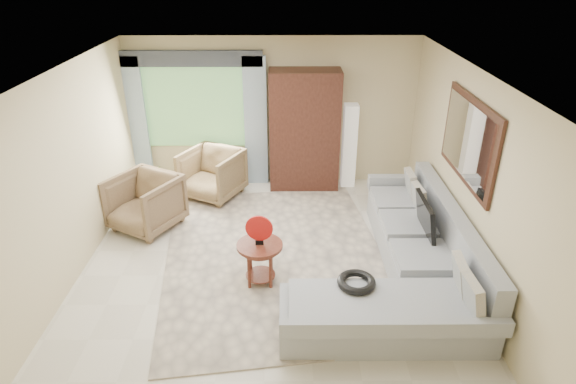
{
  "coord_description": "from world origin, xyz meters",
  "views": [
    {
      "loc": [
        0.21,
        -5.19,
        3.81
      ],
      "look_at": [
        0.25,
        0.35,
        1.05
      ],
      "focal_mm": 30.0,
      "sensor_mm": 36.0,
      "label": 1
    }
  ],
  "objects_px": {
    "armchair_left": "(145,203)",
    "coffee_table": "(260,263)",
    "tv_screen": "(426,216)",
    "armoire": "(304,131)",
    "potted_plant": "(149,179)",
    "sectional_sofa": "(410,265)",
    "floor_lamp": "(349,146)",
    "armchair_right": "(212,174)"
  },
  "relations": [
    {
      "from": "armchair_left",
      "to": "coffee_table",
      "type": "bearing_deg",
      "value": -8.36
    },
    {
      "from": "tv_screen",
      "to": "armoire",
      "type": "xyz_separation_m",
      "value": [
        -1.5,
        2.44,
        0.33
      ]
    },
    {
      "from": "potted_plant",
      "to": "armchair_left",
      "type": "bearing_deg",
      "value": -78.23
    },
    {
      "from": "armchair_left",
      "to": "potted_plant",
      "type": "height_order",
      "value": "armchair_left"
    },
    {
      "from": "sectional_sofa",
      "to": "coffee_table",
      "type": "distance_m",
      "value": 1.89
    },
    {
      "from": "floor_lamp",
      "to": "tv_screen",
      "type": "bearing_deg",
      "value": -74.34
    },
    {
      "from": "armoire",
      "to": "coffee_table",
      "type": "bearing_deg",
      "value": -102.86
    },
    {
      "from": "sectional_sofa",
      "to": "coffee_table",
      "type": "relative_size",
      "value": 6.0
    },
    {
      "from": "armchair_right",
      "to": "potted_plant",
      "type": "bearing_deg",
      "value": -154.68
    },
    {
      "from": "sectional_sofa",
      "to": "potted_plant",
      "type": "xyz_separation_m",
      "value": [
        -3.92,
        2.53,
        0.02
      ]
    },
    {
      "from": "armchair_right",
      "to": "coffee_table",
      "type": "bearing_deg",
      "value": -42.36
    },
    {
      "from": "tv_screen",
      "to": "armoire",
      "type": "distance_m",
      "value": 2.88
    },
    {
      "from": "potted_plant",
      "to": "sectional_sofa",
      "type": "bearing_deg",
      "value": -32.86
    },
    {
      "from": "coffee_table",
      "to": "armoire",
      "type": "height_order",
      "value": "armoire"
    },
    {
      "from": "sectional_sofa",
      "to": "armchair_left",
      "type": "distance_m",
      "value": 3.97
    },
    {
      "from": "sectional_sofa",
      "to": "armchair_right",
      "type": "distance_m",
      "value": 3.78
    },
    {
      "from": "coffee_table",
      "to": "armoire",
      "type": "distance_m",
      "value": 3.04
    },
    {
      "from": "armoire",
      "to": "tv_screen",
      "type": "bearing_deg",
      "value": -58.38
    },
    {
      "from": "coffee_table",
      "to": "armchair_right",
      "type": "height_order",
      "value": "armchair_right"
    },
    {
      "from": "potted_plant",
      "to": "tv_screen",
      "type": "bearing_deg",
      "value": -26.33
    },
    {
      "from": "armoire",
      "to": "floor_lamp",
      "type": "xyz_separation_m",
      "value": [
        0.8,
        0.06,
        -0.3
      ]
    },
    {
      "from": "tv_screen",
      "to": "coffee_table",
      "type": "height_order",
      "value": "tv_screen"
    },
    {
      "from": "tv_screen",
      "to": "armchair_right",
      "type": "distance_m",
      "value": 3.72
    },
    {
      "from": "potted_plant",
      "to": "floor_lamp",
      "type": "height_order",
      "value": "floor_lamp"
    },
    {
      "from": "armchair_right",
      "to": "sectional_sofa",
      "type": "bearing_deg",
      "value": -14.61
    },
    {
      "from": "sectional_sofa",
      "to": "coffee_table",
      "type": "xyz_separation_m",
      "value": [
        -1.89,
        0.03,
        0.02
      ]
    },
    {
      "from": "tv_screen",
      "to": "armchair_right",
      "type": "height_order",
      "value": "tv_screen"
    },
    {
      "from": "coffee_table",
      "to": "potted_plant",
      "type": "xyz_separation_m",
      "value": [
        -2.04,
        2.51,
        -0.0
      ]
    },
    {
      "from": "armoire",
      "to": "floor_lamp",
      "type": "relative_size",
      "value": 1.4
    },
    {
      "from": "armchair_left",
      "to": "armchair_right",
      "type": "distance_m",
      "value": 1.38
    },
    {
      "from": "sectional_sofa",
      "to": "potted_plant",
      "type": "bearing_deg",
      "value": 147.14
    },
    {
      "from": "coffee_table",
      "to": "potted_plant",
      "type": "height_order",
      "value": "potted_plant"
    },
    {
      "from": "tv_screen",
      "to": "floor_lamp",
      "type": "relative_size",
      "value": 0.49
    },
    {
      "from": "armchair_right",
      "to": "armoire",
      "type": "relative_size",
      "value": 0.44
    },
    {
      "from": "potted_plant",
      "to": "coffee_table",
      "type": "bearing_deg",
      "value": -50.9
    },
    {
      "from": "coffee_table",
      "to": "floor_lamp",
      "type": "xyz_separation_m",
      "value": [
        1.46,
        2.93,
        0.45
      ]
    },
    {
      "from": "potted_plant",
      "to": "armchair_right",
      "type": "bearing_deg",
      "value": -1.63
    },
    {
      "from": "armoire",
      "to": "floor_lamp",
      "type": "height_order",
      "value": "armoire"
    },
    {
      "from": "armchair_left",
      "to": "potted_plant",
      "type": "distance_m",
      "value": 1.13
    },
    {
      "from": "sectional_sofa",
      "to": "tv_screen",
      "type": "relative_size",
      "value": 4.68
    },
    {
      "from": "armchair_left",
      "to": "floor_lamp",
      "type": "distance_m",
      "value": 3.62
    },
    {
      "from": "armchair_left",
      "to": "sectional_sofa",
      "type": "bearing_deg",
      "value": 8.31
    }
  ]
}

